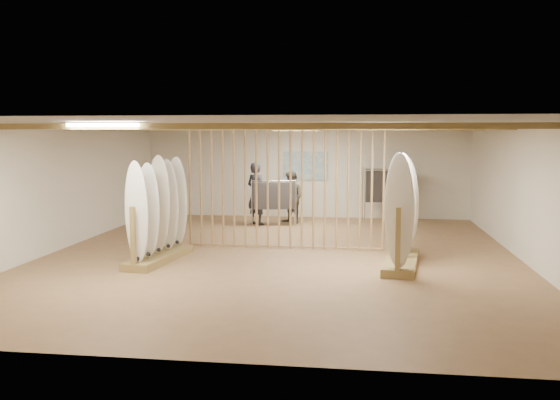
# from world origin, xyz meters

# --- Properties ---
(floor) EXTENTS (12.00, 12.00, 0.00)m
(floor) POSITION_xyz_m (0.00, 0.00, 0.00)
(floor) COLOR #966E49
(floor) RESTS_ON ground
(ceiling) EXTENTS (12.00, 12.00, 0.00)m
(ceiling) POSITION_xyz_m (0.00, 0.00, 2.80)
(ceiling) COLOR gray
(ceiling) RESTS_ON ground
(wall_back) EXTENTS (12.00, 0.00, 12.00)m
(wall_back) POSITION_xyz_m (0.00, 6.00, 1.40)
(wall_back) COLOR silver
(wall_back) RESTS_ON ground
(wall_front) EXTENTS (12.00, 0.00, 12.00)m
(wall_front) POSITION_xyz_m (0.00, -6.00, 1.40)
(wall_front) COLOR silver
(wall_front) RESTS_ON ground
(wall_left) EXTENTS (0.00, 12.00, 12.00)m
(wall_left) POSITION_xyz_m (-5.00, 0.00, 1.40)
(wall_left) COLOR silver
(wall_left) RESTS_ON ground
(wall_right) EXTENTS (0.00, 12.00, 12.00)m
(wall_right) POSITION_xyz_m (5.00, 0.00, 1.40)
(wall_right) COLOR silver
(wall_right) RESTS_ON ground
(ceiling_slats) EXTENTS (9.50, 6.12, 0.10)m
(ceiling_slats) POSITION_xyz_m (0.00, 0.00, 2.72)
(ceiling_slats) COLOR olive
(ceiling_slats) RESTS_ON ground
(light_panels) EXTENTS (1.20, 0.35, 0.06)m
(light_panels) POSITION_xyz_m (0.00, 0.00, 2.74)
(light_panels) COLOR white
(light_panels) RESTS_ON ground
(bamboo_partition) EXTENTS (4.45, 0.05, 2.78)m
(bamboo_partition) POSITION_xyz_m (0.00, 0.80, 1.40)
(bamboo_partition) COLOR #A88251
(bamboo_partition) RESTS_ON ground
(poster) EXTENTS (1.40, 0.03, 0.90)m
(poster) POSITION_xyz_m (0.00, 5.98, 1.60)
(poster) COLOR #3371B3
(poster) RESTS_ON ground
(rack_left) EXTENTS (0.84, 2.24, 2.08)m
(rack_left) POSITION_xyz_m (-2.39, -0.87, 0.71)
(rack_left) COLOR olive
(rack_left) RESTS_ON floor
(rack_right) EXTENTS (0.90, 2.33, 2.16)m
(rack_right) POSITION_xyz_m (2.51, -0.68, 0.74)
(rack_right) COLOR olive
(rack_right) RESTS_ON floor
(clothing_rack_a) EXTENTS (1.22, 0.53, 1.32)m
(clothing_rack_a) POSITION_xyz_m (-0.73, 4.08, 0.86)
(clothing_rack_a) COLOR silver
(clothing_rack_a) RESTS_ON floor
(clothing_rack_b) EXTENTS (1.49, 0.61, 1.61)m
(clothing_rack_b) POSITION_xyz_m (2.54, 5.40, 1.05)
(clothing_rack_b) COLOR silver
(clothing_rack_b) RESTS_ON floor
(shopper_a) EXTENTS (0.90, 0.82, 2.04)m
(shopper_a) POSITION_xyz_m (-1.24, 4.23, 1.02)
(shopper_a) COLOR #222229
(shopper_a) RESTS_ON floor
(shopper_b) EXTENTS (1.05, 1.03, 1.72)m
(shopper_b) POSITION_xyz_m (-0.27, 4.54, 0.86)
(shopper_b) COLOR #3F3831
(shopper_b) RESTS_ON floor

